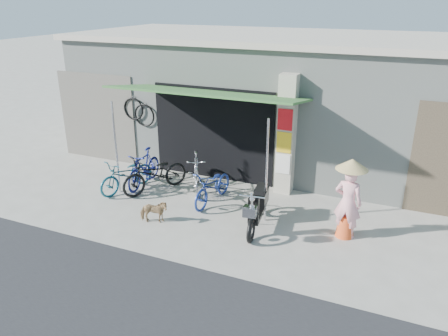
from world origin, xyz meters
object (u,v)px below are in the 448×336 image
at_px(bike_teal, 127,175).
at_px(street_dog, 154,212).
at_px(moped, 258,207).
at_px(nun, 348,199).
at_px(bike_black, 155,174).
at_px(bike_silver, 196,172).
at_px(bike_navy, 213,186).
at_px(bike_blue, 144,168).

xyz_separation_m(bike_teal, street_dog, (1.53, -1.22, -0.17)).
bearing_deg(moped, nun, 2.58).
height_order(bike_black, nun, nun).
xyz_separation_m(bike_silver, moped, (2.08, -1.20, -0.01)).
xyz_separation_m(bike_black, bike_silver, (0.92, 0.49, 0.00)).
distance_m(bike_silver, bike_navy, 0.87).
bearing_deg(bike_black, moped, 15.23).
bearing_deg(bike_blue, bike_navy, -9.53).
height_order(bike_teal, street_dog, bike_teal).
relative_size(bike_blue, bike_navy, 1.00).
bearing_deg(bike_teal, bike_black, 35.21).
xyz_separation_m(bike_blue, bike_silver, (1.39, 0.29, -0.00)).
xyz_separation_m(bike_black, bike_navy, (1.62, -0.02, -0.06)).
bearing_deg(street_dog, bike_navy, -49.59).
xyz_separation_m(bike_blue, street_dog, (1.32, -1.67, -0.22)).
bearing_deg(bike_navy, moped, -21.39).
xyz_separation_m(bike_silver, bike_navy, (0.70, -0.51, -0.06)).
distance_m(bike_navy, moped, 1.54).
bearing_deg(nun, street_dog, 22.94).
xyz_separation_m(bike_silver, nun, (3.89, -0.88, 0.37)).
height_order(bike_silver, moped, moped).
xyz_separation_m(bike_blue, bike_navy, (2.10, -0.23, -0.06)).
relative_size(bike_black, street_dog, 2.91).
bearing_deg(bike_blue, street_dog, -55.11).
distance_m(bike_teal, bike_navy, 2.33).
relative_size(bike_teal, bike_silver, 1.02).
bearing_deg(moped, bike_blue, 157.88).
height_order(bike_blue, nun, nun).
distance_m(bike_navy, street_dog, 1.65).
height_order(bike_blue, bike_silver, bike_blue).
bearing_deg(bike_blue, bike_silver, 8.19).
height_order(moped, nun, nun).
height_order(bike_blue, bike_navy, bike_blue).
relative_size(bike_black, nun, 1.06).
distance_m(bike_blue, bike_silver, 1.42).
bearing_deg(street_dog, nun, -96.01).
relative_size(bike_silver, moped, 0.88).
height_order(bike_teal, bike_navy, bike_teal).
height_order(street_dog, moped, moped).
height_order(bike_blue, moped, moped).
distance_m(bike_black, bike_silver, 1.04).
height_order(bike_teal, bike_blue, bike_blue).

